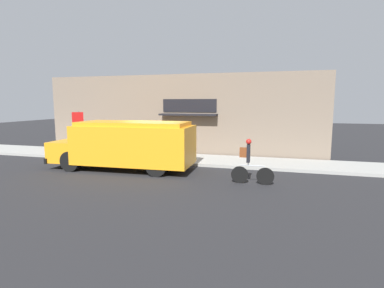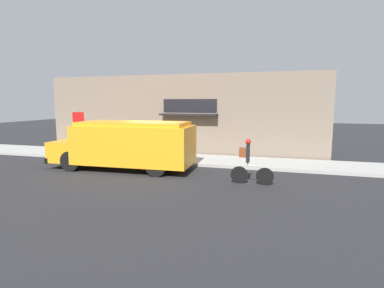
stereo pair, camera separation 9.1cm
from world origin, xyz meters
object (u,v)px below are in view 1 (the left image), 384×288
Objects in this scene: school_bus at (127,144)px; stop_sign_post at (78,126)px; trash_bin at (157,147)px; cyclist at (249,162)px.

stop_sign_post is at bearing 149.53° from school_bus.
trash_bin is at bearing 85.55° from school_bus.
school_bus reaches higher than cyclist.
school_bus reaches higher than trash_bin.
stop_sign_post is (-4.14, 2.23, 0.59)m from school_bus.
cyclist reaches higher than trash_bin.
stop_sign_post reaches higher than cyclist.
school_bus is 3.20m from trash_bin.
stop_sign_post reaches higher than trash_bin.
cyclist is (5.51, -0.93, -0.34)m from school_bus.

